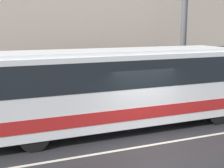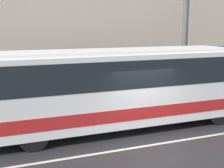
% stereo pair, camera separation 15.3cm
% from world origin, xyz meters
% --- Properties ---
extents(ground_plane, '(60.00, 60.00, 0.00)m').
position_xyz_m(ground_plane, '(0.00, 0.00, 0.00)').
color(ground_plane, '#262628').
extents(sidewalk, '(60.00, 2.65, 0.13)m').
position_xyz_m(sidewalk, '(0.00, 5.33, 0.07)').
color(sidewalk, '#A09E99').
rests_on(sidewalk, ground_plane).
extents(lane_stripe, '(54.00, 0.14, 0.01)m').
position_xyz_m(lane_stripe, '(0.00, 0.00, 0.00)').
color(lane_stripe, beige).
rests_on(lane_stripe, ground_plane).
extents(transit_bus, '(11.57, 2.54, 3.15)m').
position_xyz_m(transit_bus, '(-0.57, 2.12, 1.78)').
color(transit_bus, white).
rests_on(transit_bus, ground_plane).
extents(utility_pole_near, '(0.30, 0.30, 7.04)m').
position_xyz_m(utility_pole_near, '(4.39, 4.77, 3.65)').
color(utility_pole_near, '#4C4C4F').
rests_on(utility_pole_near, sidewalk).
extents(pedestrian_waiting, '(0.36, 0.36, 1.58)m').
position_xyz_m(pedestrian_waiting, '(-4.09, 5.76, 0.86)').
color(pedestrian_waiting, '#1E5933').
rests_on(pedestrian_waiting, sidewalk).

